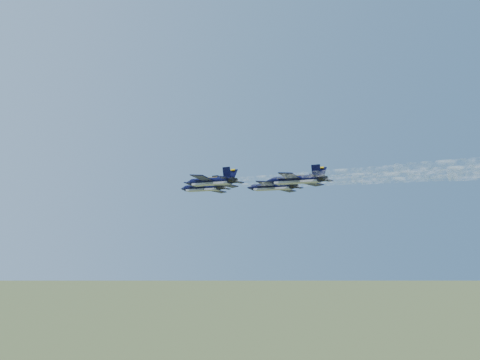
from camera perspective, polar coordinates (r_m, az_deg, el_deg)
jet_lead at (r=122.28m, az=-4.09°, el=-0.83°), size 11.45×14.98×3.49m
jet_left at (r=106.19m, az=-3.18°, el=-0.15°), size 11.45×14.98×3.49m
jet_right at (r=119.21m, az=3.40°, el=-0.72°), size 11.45×14.98×3.49m
jet_slot at (r=102.80m, az=5.96°, el=0.04°), size 11.45×14.98×3.49m
smoke_trail_lead at (r=90.29m, az=18.03°, el=1.05°), size 9.40×68.93×2.10m
smoke_trail_left at (r=76.46m, az=23.76°, el=2.36°), size 9.40×68.93×2.10m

